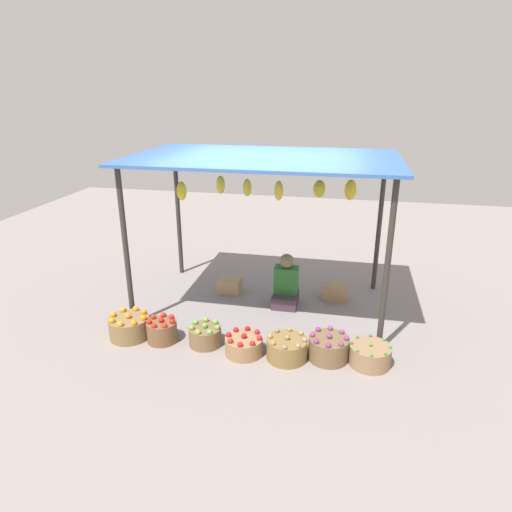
{
  "coord_description": "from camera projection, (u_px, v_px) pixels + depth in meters",
  "views": [
    {
      "loc": [
        1.12,
        -5.88,
        3.01
      ],
      "look_at": [
        0.0,
        -0.51,
        0.95
      ],
      "focal_mm": 31.63,
      "sensor_mm": 36.0,
      "label": 1
    }
  ],
  "objects": [
    {
      "name": "basket_green_apples",
      "position": [
        205.0,
        335.0,
        5.59
      ],
      "size": [
        0.4,
        0.4,
        0.29
      ],
      "color": "brown",
      "rests_on": "ground"
    },
    {
      "name": "wooden_crate_near_vendor",
      "position": [
        230.0,
        285.0,
        7.01
      ],
      "size": [
        0.34,
        0.28,
        0.23
      ],
      "primitive_type": "cube",
      "color": "tan",
      "rests_on": "ground"
    },
    {
      "name": "basket_green_chilies",
      "position": [
        370.0,
        355.0,
        5.18
      ],
      "size": [
        0.47,
        0.47,
        0.27
      ],
      "color": "#957350",
      "rests_on": "ground"
    },
    {
      "name": "wooden_crate_stacked_rear",
      "position": [
        335.0,
        292.0,
        6.77
      ],
      "size": [
        0.36,
        0.24,
        0.25
      ],
      "primitive_type": "cube",
      "color": "tan",
      "rests_on": "ground"
    },
    {
      "name": "basket_red_tomatoes",
      "position": [
        162.0,
        330.0,
        5.66
      ],
      "size": [
        0.38,
        0.38,
        0.33
      ],
      "color": "brown",
      "rests_on": "ground"
    },
    {
      "name": "basket_potatoes",
      "position": [
        287.0,
        348.0,
        5.29
      ],
      "size": [
        0.48,
        0.48,
        0.31
      ],
      "color": "olive",
      "rests_on": "ground"
    },
    {
      "name": "vendor_person",
      "position": [
        286.0,
        286.0,
        6.56
      ],
      "size": [
        0.36,
        0.44,
        0.78
      ],
      "color": "#45323D",
      "rests_on": "ground"
    },
    {
      "name": "basket_oranges",
      "position": [
        129.0,
        327.0,
        5.75
      ],
      "size": [
        0.51,
        0.51,
        0.34
      ],
      "color": "olive",
      "rests_on": "ground"
    },
    {
      "name": "ground_plane",
      "position": [
        263.0,
        304.0,
        6.66
      ],
      "size": [
        14.0,
        14.0,
        0.0
      ],
      "primitive_type": "plane",
      "color": "gray"
    },
    {
      "name": "basket_red_apples",
      "position": [
        244.0,
        345.0,
        5.4
      ],
      "size": [
        0.46,
        0.46,
        0.27
      ],
      "color": "#9C764E",
      "rests_on": "ground"
    },
    {
      "name": "market_stall_structure",
      "position": [
        265.0,
        170.0,
        5.97
      ],
      "size": [
        3.53,
        2.14,
        2.16
      ],
      "color": "#38332D",
      "rests_on": "ground"
    },
    {
      "name": "basket_purple_onions",
      "position": [
        329.0,
        348.0,
        5.28
      ],
      "size": [
        0.47,
        0.47,
        0.33
      ],
      "color": "brown",
      "rests_on": "ground"
    }
  ]
}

